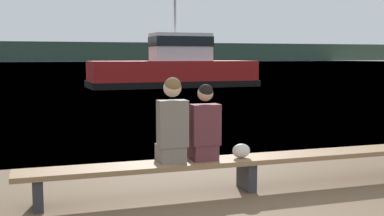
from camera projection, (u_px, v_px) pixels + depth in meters
name	position (u px, v px, depth m)	size (l,w,h in m)	color
water_surface	(46.00, 63.00, 122.03)	(240.00, 240.00, 0.00)	#386084
far_shoreline	(43.00, 52.00, 178.00)	(600.00, 12.00, 7.07)	#2D3D2D
bench_main	(247.00, 163.00, 6.44)	(5.95, 0.48, 0.44)	#8E6B47
person_left	(172.00, 124.00, 6.07)	(0.37, 0.43, 1.09)	#70665B
person_right	(204.00, 128.00, 6.21)	(0.37, 0.42, 0.99)	#56282D
shopping_bag	(241.00, 151.00, 6.39)	(0.24, 0.16, 0.19)	beige
tugboat_red	(174.00, 70.00, 28.36)	(10.00, 3.64, 6.51)	#A81919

